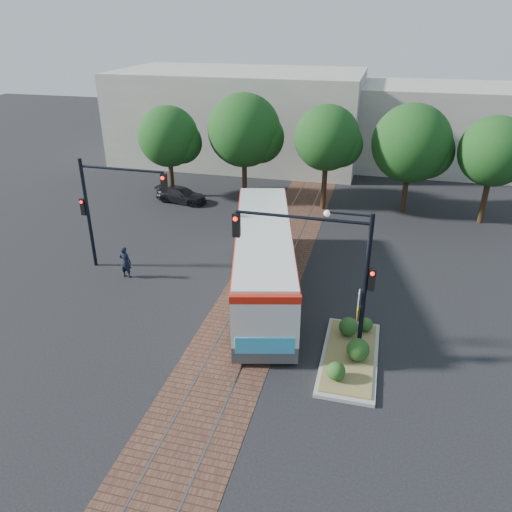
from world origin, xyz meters
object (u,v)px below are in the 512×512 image
object	(u,v)px
city_bus	(264,256)
signal_pole_main	(333,262)
officer	(125,262)
parked_car	(181,195)
traffic_island	(351,351)
signal_pole_left	(105,200)

from	to	relation	value
city_bus	signal_pole_main	distance (m)	6.30
officer	parked_car	size ratio (longest dim) A/B	0.45
traffic_island	officer	distance (m)	12.69
traffic_island	officer	bearing A→B (deg)	161.25
traffic_island	parked_car	distance (m)	20.79
signal_pole_left	officer	bearing A→B (deg)	-34.66
city_bus	traffic_island	world-z (taller)	city_bus
signal_pole_main	parked_car	world-z (taller)	signal_pole_main
signal_pole_main	city_bus	bearing A→B (deg)	129.83
signal_pole_main	parked_car	distance (m)	20.42
city_bus	parked_car	xyz separation A→B (m)	(-8.90, 11.12, -1.31)
officer	signal_pole_left	bearing A→B (deg)	-32.07
traffic_island	signal_pole_main	bearing A→B (deg)	174.64
city_bus	signal_pole_left	bearing A→B (deg)	163.86
signal_pole_left	parked_car	size ratio (longest dim) A/B	1.57
traffic_island	officer	size ratio (longest dim) A/B	3.02
traffic_island	signal_pole_left	distance (m)	14.50
traffic_island	signal_pole_main	world-z (taller)	signal_pole_main
signal_pole_left	parked_car	bearing A→B (deg)	92.24
officer	city_bus	bearing A→B (deg)	-173.34
traffic_island	signal_pole_left	bearing A→B (deg)	159.64
city_bus	signal_pole_main	world-z (taller)	signal_pole_main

